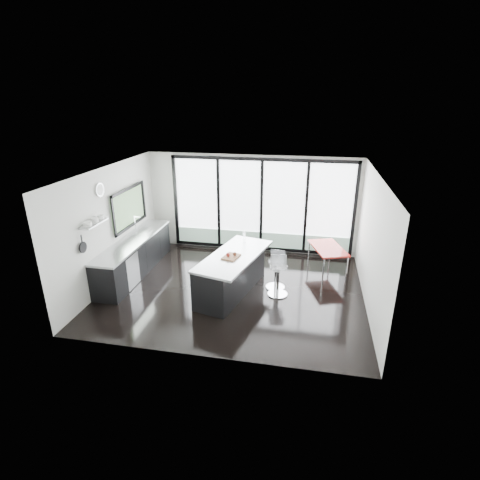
% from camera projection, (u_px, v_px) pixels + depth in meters
% --- Properties ---
extents(floor, '(6.00, 5.00, 0.00)m').
position_uv_depth(floor, '(233.00, 289.00, 8.91)').
color(floor, black).
rests_on(floor, ground).
extents(ceiling, '(6.00, 5.00, 0.00)m').
position_uv_depth(ceiling, '(233.00, 172.00, 7.89)').
color(ceiling, white).
rests_on(ceiling, wall_back).
extents(wall_back, '(6.00, 0.09, 2.80)m').
position_uv_depth(wall_back, '(260.00, 209.00, 10.65)').
color(wall_back, silver).
rests_on(wall_back, ground).
extents(wall_front, '(6.00, 0.00, 2.80)m').
position_uv_depth(wall_front, '(201.00, 286.00, 6.11)').
color(wall_front, silver).
rests_on(wall_front, ground).
extents(wall_left, '(0.26, 5.00, 2.80)m').
position_uv_depth(wall_left, '(116.00, 216.00, 9.12)').
color(wall_left, silver).
rests_on(wall_left, ground).
extents(wall_right, '(0.00, 5.00, 2.80)m').
position_uv_depth(wall_right, '(372.00, 244.00, 7.86)').
color(wall_right, silver).
rests_on(wall_right, ground).
extents(counter_cabinets, '(0.69, 3.24, 1.36)m').
position_uv_depth(counter_cabinets, '(135.00, 256.00, 9.58)').
color(counter_cabinets, black).
rests_on(counter_cabinets, floor).
extents(island, '(1.51, 2.50, 1.24)m').
position_uv_depth(island, '(231.00, 273.00, 8.63)').
color(island, black).
rests_on(island, floor).
extents(bar_stool_near, '(0.49, 0.49, 0.73)m').
position_uv_depth(bar_stool_near, '(278.00, 281.00, 8.53)').
color(bar_stool_near, silver).
rests_on(bar_stool_near, floor).
extents(bar_stool_far, '(0.50, 0.50, 0.71)m').
position_uv_depth(bar_stool_far, '(276.00, 274.00, 8.84)').
color(bar_stool_far, silver).
rests_on(bar_stool_far, floor).
extents(red_table, '(1.07, 1.40, 0.66)m').
position_uv_depth(red_table, '(327.00, 259.00, 9.73)').
color(red_table, '#9F1C15').
rests_on(red_table, floor).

